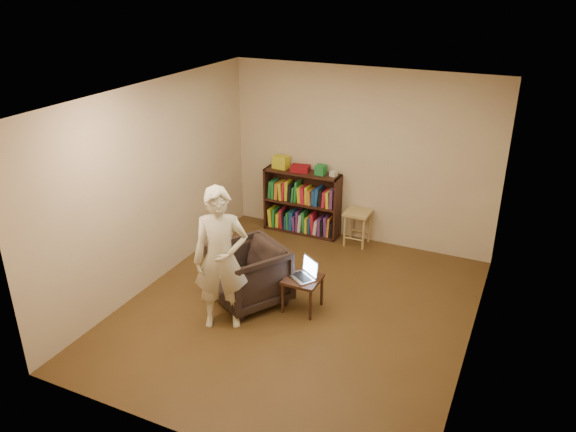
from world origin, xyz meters
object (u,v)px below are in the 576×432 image
at_px(armchair, 248,274).
at_px(person, 221,259).
at_px(bookshelf, 302,206).
at_px(stool, 358,218).
at_px(laptop, 305,273).
at_px(side_table, 302,283).

bearing_deg(armchair, person, -62.02).
bearing_deg(bookshelf, armchair, -84.16).
relative_size(stool, laptop, 1.34).
bearing_deg(side_table, stool, 89.07).
bearing_deg(laptop, side_table, -84.91).
bearing_deg(stool, bookshelf, 176.04).
relative_size(bookshelf, side_table, 2.81).
distance_m(stool, person, 2.77).
bearing_deg(armchair, laptop, 44.46).
relative_size(laptop, person, 0.23).
height_order(bookshelf, side_table, bookshelf).
bearing_deg(armchair, side_table, 41.77).
bearing_deg(armchair, bookshelf, 127.54).
xyz_separation_m(stool, side_table, (-0.03, -1.97, -0.07)).
height_order(stool, armchair, armchair).
height_order(stool, person, person).
bearing_deg(side_table, person, -136.63).
bearing_deg(laptop, stool, 124.06).
xyz_separation_m(bookshelf, side_table, (0.89, -2.03, -0.08)).
distance_m(side_table, person, 1.09).
bearing_deg(armchair, stool, 103.08).
xyz_separation_m(armchair, side_table, (0.67, 0.12, -0.02)).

